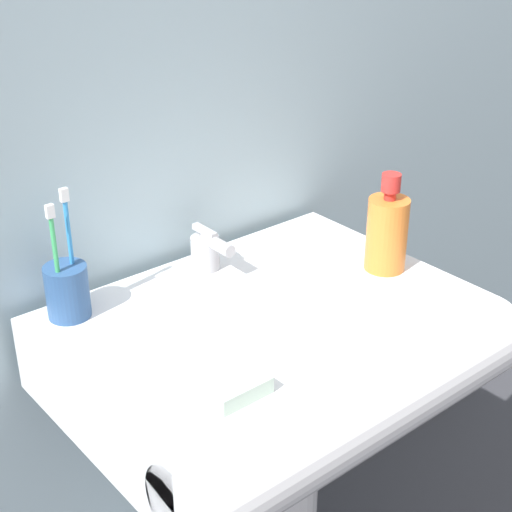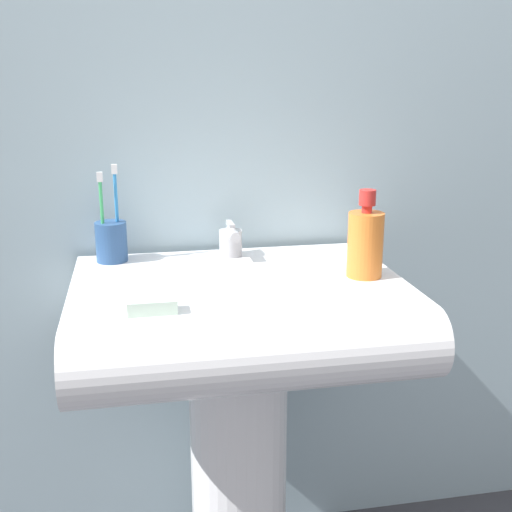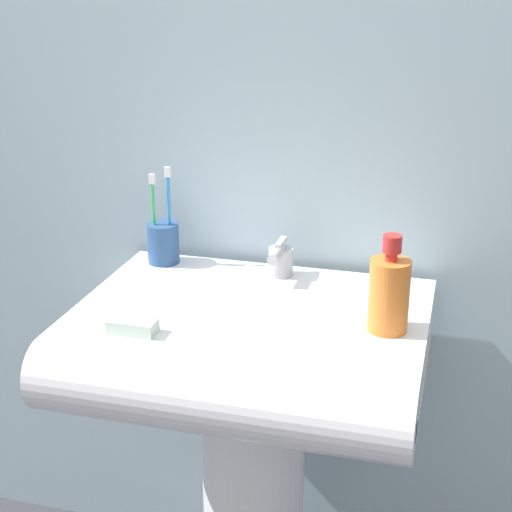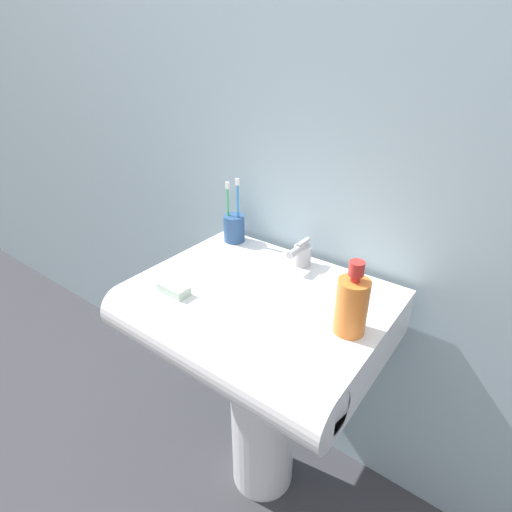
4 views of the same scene
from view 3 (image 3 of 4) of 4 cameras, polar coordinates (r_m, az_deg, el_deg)
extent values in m
cube|color=#9EB7C1|center=(1.57, 2.42, 15.10)|extent=(5.00, 0.05, 2.40)
cylinder|color=white|center=(1.67, -0.20, -17.71)|extent=(0.20, 0.20, 0.63)
cube|color=white|center=(1.46, -0.22, -5.96)|extent=(0.63, 0.44, 0.13)
cylinder|color=white|center=(1.28, -2.88, -10.18)|extent=(0.63, 0.13, 0.13)
cylinder|color=#B7B7BC|center=(1.57, 1.81, -0.42)|extent=(0.05, 0.05, 0.06)
cylinder|color=#B7B7BC|center=(1.53, 1.51, 0.13)|extent=(0.02, 0.07, 0.02)
cube|color=#B7B7BC|center=(1.55, 1.83, 0.99)|extent=(0.01, 0.06, 0.01)
cylinder|color=#2D5184|center=(1.64, -6.76, 0.94)|extent=(0.07, 0.07, 0.08)
cylinder|color=#3FB266|center=(1.62, -7.43, 2.60)|extent=(0.01, 0.01, 0.16)
cube|color=white|center=(1.60, -7.57, 5.58)|extent=(0.01, 0.01, 0.02)
cylinder|color=#338CD8|center=(1.62, -6.32, 2.87)|extent=(0.01, 0.01, 0.17)
cube|color=white|center=(1.60, -6.45, 6.09)|extent=(0.01, 0.01, 0.02)
cylinder|color=orange|center=(1.34, 9.64, -2.87)|extent=(0.07, 0.07, 0.13)
cylinder|color=red|center=(1.32, 9.82, -0.03)|extent=(0.02, 0.02, 0.01)
cylinder|color=red|center=(1.31, 9.88, 0.89)|extent=(0.03, 0.03, 0.03)
cube|color=silver|center=(1.35, -8.96, -5.06)|extent=(0.08, 0.04, 0.02)
camera|label=1|loc=(1.12, -53.21, 14.59)|focal=55.00mm
camera|label=2|loc=(0.58, -59.97, -11.46)|focal=45.00mm
camera|label=4|loc=(0.57, 31.41, 13.91)|focal=28.00mm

